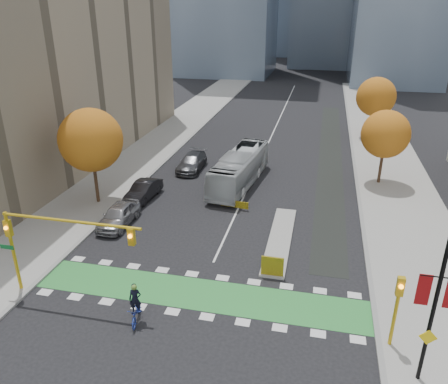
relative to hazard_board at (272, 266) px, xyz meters
The scene contains 22 objects.
ground 5.85m from the hazard_board, 133.60° to the right, with size 300.00×300.00×0.00m, color black.
sidewalk_west 23.59m from the hazard_board, 137.92° to the left, with size 7.00×120.00×0.15m, color gray.
sidewalk_east 18.45m from the hazard_board, 58.98° to the left, with size 7.00×120.00×0.15m, color gray.
curb_west 21.12m from the hazard_board, 131.54° to the left, with size 0.30×120.00×0.16m, color gray.
curb_east 16.92m from the hazard_board, 69.21° to the left, with size 0.30×120.00×0.16m, color gray.
bike_crossing 4.89m from the hazard_board, 145.98° to the right, with size 20.00×3.00×0.01m, color #2C8737.
centre_line 36.03m from the hazard_board, 96.38° to the left, with size 0.15×70.00×0.01m, color silver.
bike_lane_paint 26.05m from the hazard_board, 82.27° to the left, with size 2.50×50.00×0.01m, color black.
median_island 4.85m from the hazard_board, 90.00° to the left, with size 1.60×10.00×0.16m, color gray.
hazard_board is the anchor object (origin of this frame).
building_west 35.18m from the hazard_board, 147.56° to the left, with size 16.00×44.00×25.00m, color gray.
tree_west 18.44m from the hazard_board, 154.01° to the left, with size 5.20×5.20×8.22m.
tree_east_near 19.93m from the hazard_board, 65.80° to the left, with size 4.40×4.40×7.08m.
tree_east_far 35.13m from the hazard_board, 75.88° to the left, with size 4.80×4.80×7.65m.
traffic_signal_west 13.23m from the hazard_board, 158.45° to the right, with size 8.53×0.56×5.20m.
traffic_signal_east 8.26m from the hazard_board, 35.92° to the right, with size 0.35×0.43×4.10m.
banner_lamppost 10.76m from the hazard_board, 41.79° to the right, with size 1.65×0.36×8.28m.
cyclist 8.76m from the hazard_board, 139.12° to the right, with size 1.12×2.12×2.32m.
bus 15.52m from the hazard_board, 108.54° to the left, with size 2.69×11.49×3.20m, color #B5BABD.
parked_car_a 13.22m from the hazard_board, 160.43° to the left, with size 1.96×4.88×1.66m, color gray.
parked_car_b 15.65m from the hazard_board, 142.95° to the left, with size 1.65×4.73×1.56m, color black.
parked_car_c 20.41m from the hazard_board, 120.96° to the left, with size 2.24×5.51×1.60m, color #48494D.
Camera 1 is at (6.20, -18.98, 15.81)m, focal length 35.00 mm.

